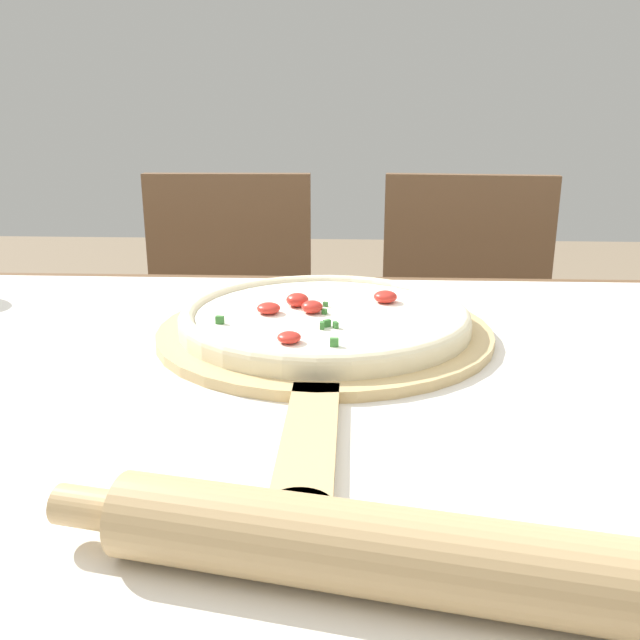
{
  "coord_description": "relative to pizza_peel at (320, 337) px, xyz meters",
  "views": [
    {
      "loc": [
        0.03,
        -0.65,
        1.03
      ],
      "look_at": [
        -0.0,
        0.11,
        0.79
      ],
      "focal_mm": 38.0,
      "sensor_mm": 36.0,
      "label": 1
    }
  ],
  "objects": [
    {
      "name": "chair_right",
      "position": [
        0.29,
        0.69,
        -0.25
      ],
      "size": [
        0.44,
        0.44,
        0.89
      ],
      "rotation": [
        0.0,
        0.0,
        -0.09
      ],
      "color": "brown",
      "rests_on": "ground_plane"
    },
    {
      "name": "rolling_pin",
      "position": [
        0.06,
        -0.44,
        0.02
      ],
      "size": [
        0.43,
        0.12,
        0.05
      ],
      "rotation": [
        0.0,
        0.0,
        -0.19
      ],
      "color": "tan",
      "rests_on": "towel_cloth"
    },
    {
      "name": "chair_left",
      "position": [
        -0.25,
        0.69,
        -0.25
      ],
      "size": [
        0.41,
        0.41,
        0.89
      ],
      "rotation": [
        0.0,
        0.0,
        0.03
      ],
      "color": "brown",
      "rests_on": "ground_plane"
    },
    {
      "name": "towel_cloth",
      "position": [
        0.0,
        -0.12,
        -0.01
      ],
      "size": [
        1.4,
        0.87,
        0.0
      ],
      "color": "silver",
      "rests_on": "dining_table"
    },
    {
      "name": "dining_table",
      "position": [
        0.0,
        -0.12,
        -0.11
      ],
      "size": [
        1.48,
        0.95,
        0.76
      ],
      "color": "brown",
      "rests_on": "ground_plane"
    },
    {
      "name": "pizza",
      "position": [
        -0.0,
        0.02,
        0.02
      ],
      "size": [
        0.35,
        0.35,
        0.04
      ],
      "color": "beige",
      "rests_on": "pizza_peel"
    },
    {
      "name": "pizza_peel",
      "position": [
        0.0,
        0.0,
        0.0
      ],
      "size": [
        0.41,
        0.62,
        0.01
      ],
      "color": "tan",
      "rests_on": "towel_cloth"
    }
  ]
}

